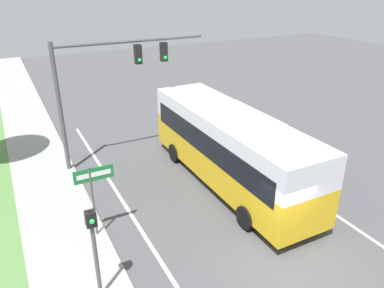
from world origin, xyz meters
name	(u,v)px	position (x,y,z in m)	size (l,w,h in m)	color
ground_plane	(281,260)	(0.00, 0.00, 0.00)	(80.00, 80.00, 0.00)	#4C4C4F
lane_divider_far	(357,229)	(3.60, 0.00, 0.00)	(0.14, 30.00, 0.01)	silver
bus	(230,144)	(1.16, 5.11, 1.96)	(2.72, 10.07, 3.57)	gold
signal_gantry	(108,75)	(-2.74, 9.69, 4.45)	(7.32, 0.41, 6.13)	#4C4C51
pedestrian_signal	(94,242)	(-5.76, 1.15, 2.08)	(0.28, 0.34, 3.05)	#4C4C51
street_sign	(94,188)	(-5.05, 4.05, 2.02)	(1.36, 0.08, 2.83)	#4C4C51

